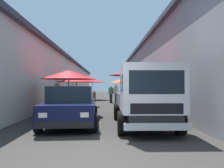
{
  "coord_description": "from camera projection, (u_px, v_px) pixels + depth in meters",
  "views": [
    {
      "loc": [
        -3.98,
        -0.28,
        1.44
      ],
      "look_at": [
        7.05,
        -0.55,
        1.57
      ],
      "focal_mm": 34.43,
      "sensor_mm": 36.0,
      "label": 1
    }
  ],
  "objects": [
    {
      "name": "delivery_truck",
      "position": [
        146.0,
        99.0,
        7.06
      ],
      "size": [
        4.92,
        1.98,
        2.08
      ],
      "color": "black",
      "rests_on": "ground"
    },
    {
      "name": "fruit_stall_far_right",
      "position": [
        69.0,
        79.0,
        10.71
      ],
      "size": [
        2.75,
        2.75,
        2.34
      ],
      "color": "#9E9EA3",
      "rests_on": "ground"
    },
    {
      "name": "fruit_stall_near_left",
      "position": [
        125.0,
        83.0,
        16.73
      ],
      "size": [
        2.54,
        2.54,
        2.24
      ],
      "color": "#9E9EA3",
      "rests_on": "ground"
    },
    {
      "name": "parked_scooter",
      "position": [
        85.0,
        98.0,
        18.63
      ],
      "size": [
        1.69,
        0.38,
        1.14
      ],
      "color": "black",
      "rests_on": "ground"
    },
    {
      "name": "ground",
      "position": [
        103.0,
        104.0,
        17.45
      ],
      "size": [
        90.0,
        90.0,
        0.0
      ],
      "primitive_type": "plane",
      "color": "#33302D"
    },
    {
      "name": "fruit_stall_mid_lane",
      "position": [
        137.0,
        77.0,
        10.86
      ],
      "size": [
        2.8,
        2.8,
        2.43
      ],
      "color": "#9E9EA3",
      "rests_on": "ground"
    },
    {
      "name": "fruit_stall_near_right",
      "position": [
        77.0,
        82.0,
        15.62
      ],
      "size": [
        2.79,
        2.79,
        2.26
      ],
      "color": "#9E9EA3",
      "rests_on": "ground"
    },
    {
      "name": "building_right_concrete",
      "position": [
        177.0,
        74.0,
        19.9
      ],
      "size": [
        49.8,
        7.5,
        5.14
      ],
      "color": "gray",
      "rests_on": "ground"
    },
    {
      "name": "vendor_by_crates",
      "position": [
        116.0,
        92.0,
        18.66
      ],
      "size": [
        0.59,
        0.41,
        1.68
      ],
      "color": "navy",
      "rests_on": "ground"
    },
    {
      "name": "fruit_stall_far_left",
      "position": [
        92.0,
        83.0,
        23.15
      ],
      "size": [
        2.89,
        2.89,
        2.31
      ],
      "color": "#9E9EA3",
      "rests_on": "ground"
    },
    {
      "name": "hatchback_car",
      "position": [
        72.0,
        105.0,
        8.06
      ],
      "size": [
        3.98,
        2.07,
        1.45
      ],
      "color": "#0F1438",
      "rests_on": "ground"
    },
    {
      "name": "vendor_in_shade",
      "position": [
        111.0,
        93.0,
        18.78
      ],
      "size": [
        0.49,
        0.44,
        1.55
      ],
      "color": "#232328",
      "rests_on": "ground"
    },
    {
      "name": "building_left_whitewash",
      "position": [
        29.0,
        79.0,
        19.56
      ],
      "size": [
        49.8,
        7.5,
        4.23
      ],
      "color": "beige",
      "rests_on": "ground"
    }
  ]
}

